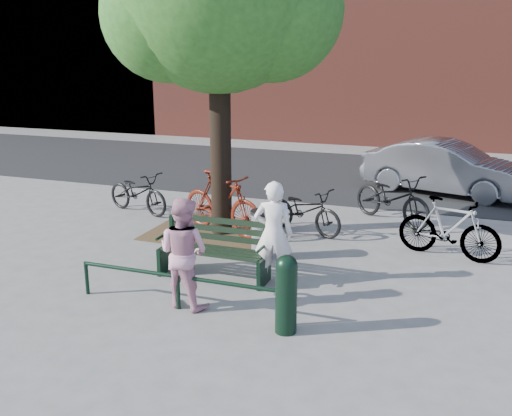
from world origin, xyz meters
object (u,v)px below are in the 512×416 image
at_px(person_left, 273,233).
at_px(bollard, 286,291).
at_px(litter_bin, 262,234).
at_px(parked_car, 446,168).
at_px(bicycle_c, 304,210).
at_px(park_bench, 215,248).
at_px(person_right, 184,252).

bearing_deg(person_left, bollard, 101.05).
xyz_separation_m(bollard, litter_bin, (-1.18, 2.46, -0.12)).
distance_m(bollard, litter_bin, 2.73).
xyz_separation_m(litter_bin, parked_car, (2.77, 5.97, 0.23)).
relative_size(litter_bin, bicycle_c, 0.49).
bearing_deg(bollard, park_bench, 138.40).
xyz_separation_m(person_left, person_right, (-0.92, -1.16, -0.03)).
bearing_deg(litter_bin, parked_car, 65.09).
relative_size(bollard, bicycle_c, 0.59).
distance_m(bollard, bicycle_c, 4.21).
distance_m(person_right, litter_bin, 2.24).
distance_m(park_bench, bollard, 2.14).
height_order(person_right, bicycle_c, person_right).
height_order(bollard, litter_bin, bollard).
xyz_separation_m(park_bench, litter_bin, (0.42, 1.04, -0.05)).
distance_m(park_bench, person_right, 1.17).
xyz_separation_m(person_right, bicycle_c, (0.69, 3.83, -0.33)).
bearing_deg(person_right, bicycle_c, -91.14).
distance_m(person_right, parked_car, 8.74).
relative_size(bicycle_c, parked_car, 0.43).
bearing_deg(litter_bin, person_left, -62.40).
height_order(person_left, bicycle_c, person_left).
bearing_deg(bicycle_c, bollard, -146.07).
bearing_deg(bicycle_c, parked_car, -8.03).
bearing_deg(person_right, litter_bin, -91.25).
bearing_deg(bollard, person_right, 169.50).
xyz_separation_m(litter_bin, bicycle_c, (0.29, 1.66, 0.03)).
relative_size(park_bench, litter_bin, 2.04).
distance_m(litter_bin, parked_car, 6.59).
height_order(person_left, litter_bin, person_left).
bearing_deg(parked_car, bollard, -174.25).
bearing_deg(person_left, litter_bin, -75.41).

